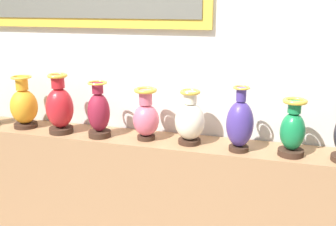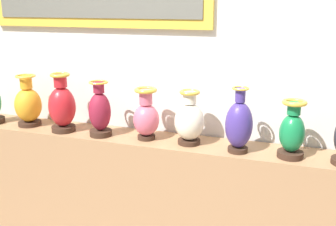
{
  "view_description": "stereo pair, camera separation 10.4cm",
  "coord_description": "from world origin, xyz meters",
  "px_view_note": "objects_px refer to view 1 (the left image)",
  "views": [
    {
      "loc": [
        0.66,
        -2.23,
        1.8
      ],
      "look_at": [
        0.0,
        0.0,
        1.15
      ],
      "focal_mm": 42.61,
      "sensor_mm": 36.0,
      "label": 1
    },
    {
      "loc": [
        0.76,
        -2.2,
        1.8
      ],
      "look_at": [
        0.0,
        0.0,
        1.15
      ],
      "focal_mm": 42.61,
      "sensor_mm": 36.0,
      "label": 2
    }
  ],
  "objects_px": {
    "vase_ivory": "(190,120)",
    "vase_indigo": "(240,124)",
    "vase_rose": "(146,117)",
    "vase_amber": "(24,106)",
    "vase_burgundy": "(99,113)",
    "vase_crimson": "(60,107)",
    "vase_emerald": "(293,130)"
  },
  "relations": [
    {
      "from": "vase_ivory",
      "to": "vase_indigo",
      "type": "xyz_separation_m",
      "value": [
        0.3,
        -0.04,
        0.02
      ]
    },
    {
      "from": "vase_rose",
      "to": "vase_amber",
      "type": "bearing_deg",
      "value": 179.71
    },
    {
      "from": "vase_rose",
      "to": "vase_burgundy",
      "type": "bearing_deg",
      "value": -173.61
    },
    {
      "from": "vase_rose",
      "to": "vase_crimson",
      "type": "bearing_deg",
      "value": -177.0
    },
    {
      "from": "vase_rose",
      "to": "vase_ivory",
      "type": "height_order",
      "value": "vase_ivory"
    },
    {
      "from": "vase_amber",
      "to": "vase_indigo",
      "type": "bearing_deg",
      "value": -1.53
    },
    {
      "from": "vase_emerald",
      "to": "vase_indigo",
      "type": "bearing_deg",
      "value": -178.11
    },
    {
      "from": "vase_crimson",
      "to": "vase_amber",
      "type": "bearing_deg",
      "value": 173.31
    },
    {
      "from": "vase_amber",
      "to": "vase_rose",
      "type": "height_order",
      "value": "vase_amber"
    },
    {
      "from": "vase_burgundy",
      "to": "vase_indigo",
      "type": "height_order",
      "value": "vase_indigo"
    },
    {
      "from": "vase_ivory",
      "to": "vase_rose",
      "type": "bearing_deg",
      "value": -178.88
    },
    {
      "from": "vase_amber",
      "to": "vase_rose",
      "type": "relative_size",
      "value": 1.08
    },
    {
      "from": "vase_indigo",
      "to": "vase_burgundy",
      "type": "bearing_deg",
      "value": 179.96
    },
    {
      "from": "vase_amber",
      "to": "vase_crimson",
      "type": "distance_m",
      "value": 0.3
    },
    {
      "from": "vase_amber",
      "to": "vase_ivory",
      "type": "relative_size",
      "value": 1.07
    },
    {
      "from": "vase_burgundy",
      "to": "vase_crimson",
      "type": "bearing_deg",
      "value": 179.3
    },
    {
      "from": "vase_amber",
      "to": "vase_ivory",
      "type": "bearing_deg",
      "value": 0.05
    },
    {
      "from": "vase_amber",
      "to": "vase_crimson",
      "type": "xyz_separation_m",
      "value": [
        0.3,
        -0.03,
        0.02
      ]
    },
    {
      "from": "vase_amber",
      "to": "vase_emerald",
      "type": "xyz_separation_m",
      "value": [
        1.74,
        -0.03,
        -0.0
      ]
    },
    {
      "from": "vase_indigo",
      "to": "vase_emerald",
      "type": "bearing_deg",
      "value": 1.89
    },
    {
      "from": "vase_burgundy",
      "to": "vase_rose",
      "type": "bearing_deg",
      "value": 6.39
    },
    {
      "from": "vase_burgundy",
      "to": "vase_emerald",
      "type": "height_order",
      "value": "vase_burgundy"
    },
    {
      "from": "vase_ivory",
      "to": "vase_crimson",
      "type": "bearing_deg",
      "value": -177.61
    },
    {
      "from": "vase_crimson",
      "to": "vase_burgundy",
      "type": "relative_size",
      "value": 1.1
    },
    {
      "from": "vase_burgundy",
      "to": "vase_indigo",
      "type": "relative_size",
      "value": 0.94
    },
    {
      "from": "vase_ivory",
      "to": "vase_indigo",
      "type": "distance_m",
      "value": 0.3
    },
    {
      "from": "vase_crimson",
      "to": "vase_rose",
      "type": "xyz_separation_m",
      "value": [
        0.58,
        0.03,
        -0.02
      ]
    },
    {
      "from": "vase_burgundy",
      "to": "vase_emerald",
      "type": "relative_size",
      "value": 1.1
    },
    {
      "from": "vase_crimson",
      "to": "vase_indigo",
      "type": "distance_m",
      "value": 1.15
    },
    {
      "from": "vase_indigo",
      "to": "vase_ivory",
      "type": "bearing_deg",
      "value": 172.47
    },
    {
      "from": "vase_emerald",
      "to": "vase_amber",
      "type": "bearing_deg",
      "value": 179.04
    },
    {
      "from": "vase_amber",
      "to": "vase_emerald",
      "type": "bearing_deg",
      "value": -0.96
    }
  ]
}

